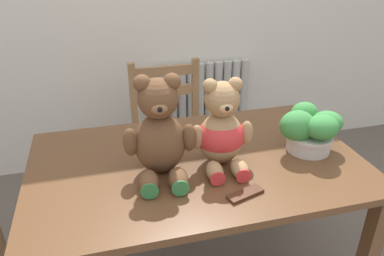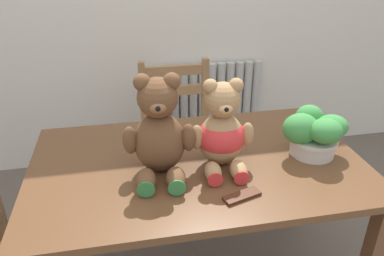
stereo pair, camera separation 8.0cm
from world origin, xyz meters
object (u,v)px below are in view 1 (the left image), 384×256
object	(u,v)px
wooden_chair_behind	(170,135)
teddy_bear_right	(221,131)
potted_plant	(310,129)
chocolate_bar	(245,194)
teddy_bear_left	(160,133)

from	to	relation	value
wooden_chair_behind	teddy_bear_right	xyz separation A→B (m)	(0.05, -0.79, 0.42)
wooden_chair_behind	potted_plant	xyz separation A→B (m)	(0.43, -0.78, 0.38)
chocolate_bar	wooden_chair_behind	bearing A→B (deg)	93.52
teddy_bear_right	wooden_chair_behind	bearing A→B (deg)	-81.96
wooden_chair_behind	potted_plant	distance (m)	0.97
wooden_chair_behind	teddy_bear_right	world-z (taller)	teddy_bear_right
chocolate_bar	teddy_bear_left	bearing A→B (deg)	139.41
teddy_bear_left	teddy_bear_right	distance (m)	0.24
teddy_bear_right	potted_plant	distance (m)	0.39
teddy_bear_left	potted_plant	bearing A→B (deg)	-173.71
wooden_chair_behind	chocolate_bar	world-z (taller)	wooden_chair_behind
wooden_chair_behind	teddy_bear_left	xyz separation A→B (m)	(-0.19, -0.79, 0.44)
wooden_chair_behind	teddy_bear_left	bearing A→B (deg)	76.32
teddy_bear_right	chocolate_bar	xyz separation A→B (m)	(0.02, -0.22, -0.13)
teddy_bear_left	potted_plant	size ratio (longest dim) A/B	1.40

